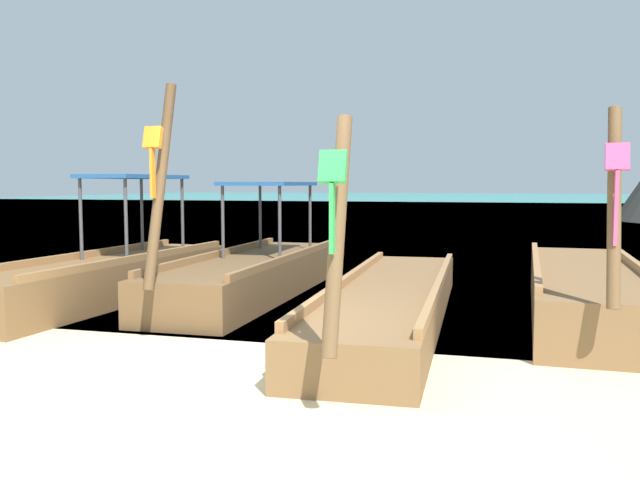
{
  "coord_description": "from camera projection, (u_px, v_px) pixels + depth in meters",
  "views": [
    {
      "loc": [
        2.49,
        -5.52,
        1.74
      ],
      "look_at": [
        0.0,
        3.34,
        0.97
      ],
      "focal_mm": 38.03,
      "sensor_mm": 36.0,
      "label": 1
    }
  ],
  "objects": [
    {
      "name": "ground",
      "position": [
        220.0,
        377.0,
        6.11
      ],
      "size": [
        120.0,
        120.0,
        0.0
      ],
      "primitive_type": "plane",
      "color": "beige"
    },
    {
      "name": "sea_water",
      "position": [
        483.0,
        202.0,
        64.97
      ],
      "size": [
        120.0,
        120.0,
        0.0
      ],
      "primitive_type": "plane",
      "color": "teal",
      "rests_on": "ground"
    },
    {
      "name": "longtail_boat_yellow_ribbon",
      "position": [
        110.0,
        276.0,
        10.07
      ],
      "size": [
        1.4,
        5.63,
        2.4
      ],
      "color": "brown",
      "rests_on": "ground"
    },
    {
      "name": "longtail_boat_orange_ribbon",
      "position": [
        254.0,
        273.0,
        10.59
      ],
      "size": [
        1.41,
        6.22,
        2.89
      ],
      "color": "brown",
      "rests_on": "ground"
    },
    {
      "name": "longtail_boat_green_ribbon",
      "position": [
        392.0,
        302.0,
        8.55
      ],
      "size": [
        1.53,
        7.12,
        2.28
      ],
      "color": "brown",
      "rests_on": "ground"
    },
    {
      "name": "longtail_boat_pink_ribbon",
      "position": [
        585.0,
        290.0,
        8.98
      ],
      "size": [
        1.47,
        6.05,
        2.45
      ],
      "color": "brown",
      "rests_on": "ground"
    }
  ]
}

